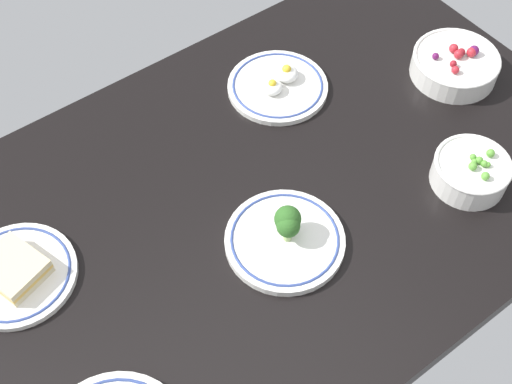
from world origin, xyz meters
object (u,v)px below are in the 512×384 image
Objects in this scene: plate_sandwich at (16,273)px; bowl_peas at (471,171)px; bowl_berries at (455,64)px; plate_broccoli at (285,237)px; plate_eggs at (278,85)px.

plate_sandwich is 81.00cm from bowl_peas.
bowl_berries is 0.86× the size of plate_broccoli.
plate_eggs is at bearing 7.97° from plate_sandwich.
plate_sandwich is 62.04cm from plate_eggs.
plate_eggs is at bearing 54.23° from plate_broccoli.
plate_broccoli is at bearing 164.82° from bowl_peas.
plate_broccoli is (-35.00, 9.50, -1.25)cm from bowl_peas.
bowl_peas is 36.28cm from plate_broccoli.
plate_eggs is (21.52, 29.87, -0.68)cm from plate_broccoli.
bowl_peas is at bearing -71.10° from plate_eggs.
bowl_berries is at bearing -29.88° from plate_eggs.
bowl_berries is 36.59cm from plate_eggs.
bowl_peas is 0.68× the size of plate_eggs.
bowl_berries is 1.27× the size of bowl_peas.
plate_broccoli reaches higher than plate_sandwich.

